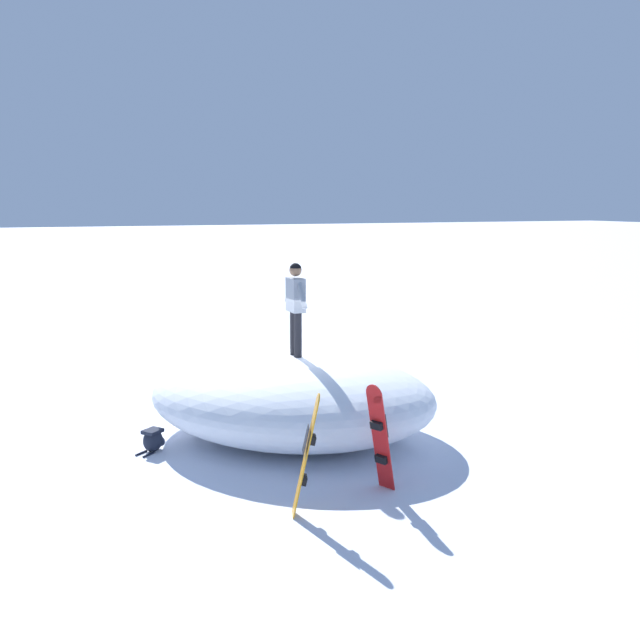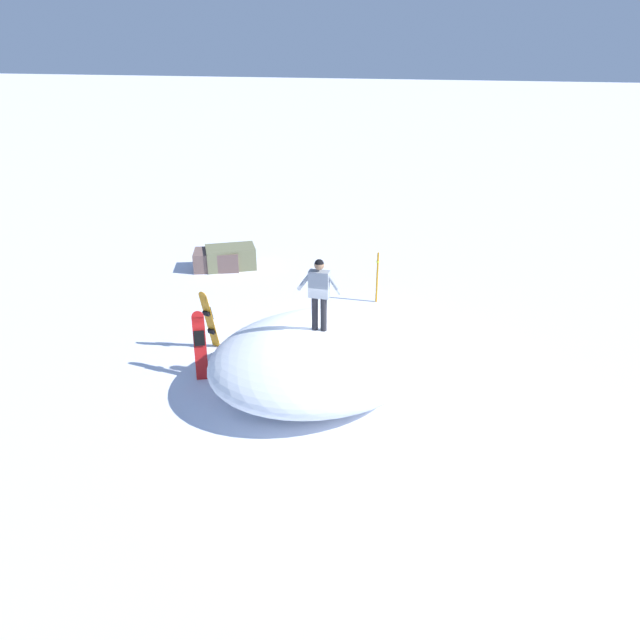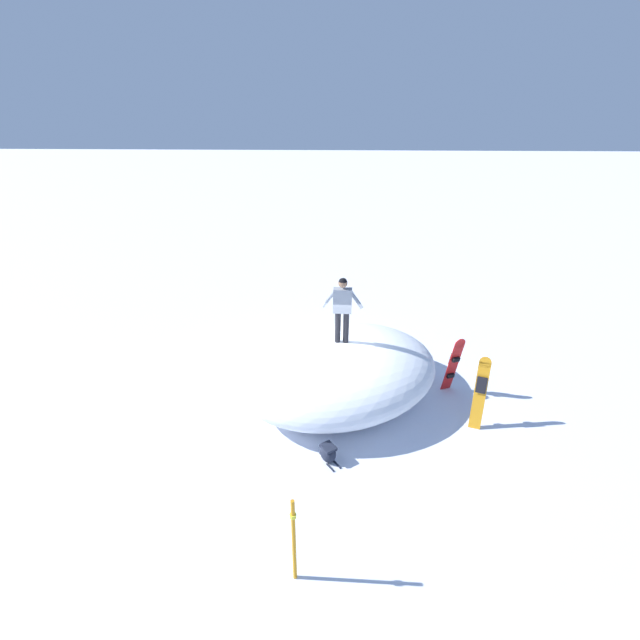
% 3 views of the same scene
% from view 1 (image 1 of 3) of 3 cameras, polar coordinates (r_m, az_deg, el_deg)
% --- Properties ---
extents(ground, '(240.00, 240.00, 0.00)m').
position_cam_1_polar(ground, '(13.48, -4.12, -8.67)').
color(ground, white).
extents(snow_mound, '(6.75, 6.65, 1.47)m').
position_cam_1_polar(snow_mound, '(12.90, -2.30, -6.07)').
color(snow_mound, white).
rests_on(snow_mound, ground).
extents(snowboarder_standing, '(1.00, 0.23, 1.65)m').
position_cam_1_polar(snowboarder_standing, '(12.55, -1.95, 1.50)').
color(snowboarder_standing, black).
rests_on(snowboarder_standing, snow_mound).
extents(snowboard_primary_upright, '(0.41, 0.45, 1.63)m').
position_cam_1_polar(snowboard_primary_upright, '(10.48, 4.75, -9.15)').
color(snowboard_primary_upright, red).
rests_on(snowboard_primary_upright, ground).
extents(snowboard_secondary_upright, '(0.36, 0.44, 1.69)m').
position_cam_1_polar(snowboard_secondary_upright, '(9.69, -1.04, -10.51)').
color(snowboard_secondary_upright, orange).
rests_on(snowboard_secondary_upright, ground).
extents(backpack_near, '(0.51, 0.56, 0.39)m').
position_cam_1_polar(backpack_near, '(12.59, -13.10, -9.25)').
color(backpack_near, '#1E2333').
rests_on(backpack_near, ground).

